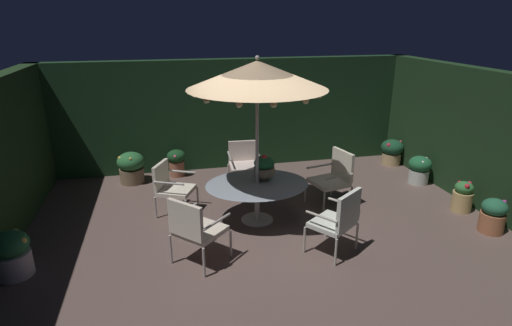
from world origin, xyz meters
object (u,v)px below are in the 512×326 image
at_px(potted_plant_right_far, 12,254).
at_px(patio_umbrella, 257,75).
at_px(potted_plant_left_far, 131,167).
at_px(potted_plant_front_corner, 493,215).
at_px(patio_chair_southeast, 334,175).
at_px(patio_chair_northeast, 195,227).
at_px(potted_plant_left_near, 419,169).
at_px(patio_chair_east, 339,218).
at_px(patio_chair_south, 244,161).
at_px(centerpiece_planter, 264,166).
at_px(patio_chair_north, 171,185).
at_px(potted_plant_right_near, 463,196).
at_px(potted_plant_back_center, 392,151).
at_px(potted_plant_back_left, 177,161).
at_px(patio_dining_table, 257,189).

bearing_deg(potted_plant_right_far, patio_umbrella, 12.98).
xyz_separation_m(potted_plant_left_far, potted_plant_front_corner, (5.87, -3.53, -0.06)).
bearing_deg(potted_plant_left_far, patio_chair_southeast, -27.53).
distance_m(patio_chair_northeast, potted_plant_left_near, 5.28).
relative_size(patio_chair_east, patio_chair_south, 1.09).
distance_m(centerpiece_planter, patio_chair_north, 1.71).
bearing_deg(potted_plant_left_far, potted_plant_right_far, -113.61).
bearing_deg(patio_umbrella, potted_plant_right_near, -6.65).
relative_size(centerpiece_planter, potted_plant_left_far, 0.68).
relative_size(potted_plant_right_far, potted_plant_back_center, 1.09).
height_order(patio_chair_northeast, potted_plant_left_near, patio_chair_northeast).
xyz_separation_m(patio_chair_northeast, patio_chair_southeast, (2.68, 1.45, -0.01)).
bearing_deg(potted_plant_back_left, patio_chair_southeast, -37.43).
distance_m(patio_dining_table, potted_plant_left_near, 3.85).
xyz_separation_m(patio_dining_table, potted_plant_front_corner, (3.66, -1.22, -0.30)).
relative_size(patio_chair_north, potted_plant_right_far, 1.42).
xyz_separation_m(patio_dining_table, potted_plant_right_far, (-3.58, -0.82, -0.26)).
xyz_separation_m(patio_chair_north, patio_chair_southeast, (2.96, -0.31, 0.04)).
distance_m(potted_plant_back_left, potted_plant_left_near, 5.22).
relative_size(patio_chair_north, potted_plant_front_corner, 1.61).
bearing_deg(potted_plant_back_center, patio_umbrella, -150.52).
bearing_deg(patio_chair_northeast, potted_plant_right_far, 173.68).
height_order(potted_plant_left_far, potted_plant_left_near, potted_plant_left_far).
xyz_separation_m(patio_chair_northeast, patio_chair_east, (2.06, -0.18, -0.01)).
xyz_separation_m(patio_chair_northeast, potted_plant_back_left, (-0.12, 3.59, -0.26)).
distance_m(potted_plant_back_left, potted_plant_left_far, 0.97).
relative_size(patio_chair_northeast, potted_plant_back_left, 1.72).
bearing_deg(potted_plant_right_near, potted_plant_back_center, 88.24).
xyz_separation_m(patio_umbrella, potted_plant_left_far, (-2.21, 2.31, -2.14)).
bearing_deg(potted_plant_left_far, patio_umbrella, -46.29).
bearing_deg(potted_plant_front_corner, patio_chair_south, 142.22).
distance_m(potted_plant_left_near, potted_plant_front_corner, 2.14).
bearing_deg(patio_chair_south, potted_plant_front_corner, -37.78).
bearing_deg(patio_dining_table, potted_plant_right_far, -167.02).
xyz_separation_m(patio_chair_east, patio_chair_southeast, (0.62, 1.63, -0.00)).
bearing_deg(potted_plant_left_near, potted_plant_back_center, 86.90).
relative_size(potted_plant_back_left, potted_plant_left_near, 1.01).
bearing_deg(patio_umbrella, potted_plant_left_near, 13.91).
xyz_separation_m(potted_plant_left_near, potted_plant_right_far, (-7.30, -1.75, 0.02)).
bearing_deg(potted_plant_back_left, patio_umbrella, -63.30).
height_order(patio_chair_southeast, potted_plant_right_far, patio_chair_southeast).
distance_m(patio_dining_table, potted_plant_left_far, 3.20).
bearing_deg(potted_plant_right_near, patio_chair_south, 151.26).
height_order(patio_dining_table, patio_chair_south, patio_chair_south).
xyz_separation_m(patio_chair_north, potted_plant_back_center, (5.22, 1.48, -0.20)).
relative_size(patio_chair_southeast, potted_plant_left_far, 1.55).
relative_size(patio_chair_east, potted_plant_left_near, 1.72).
relative_size(patio_umbrella, potted_plant_left_near, 4.71).
xyz_separation_m(patio_umbrella, potted_plant_right_far, (-3.58, -0.82, -2.16)).
height_order(patio_chair_north, potted_plant_right_far, patio_chair_north).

